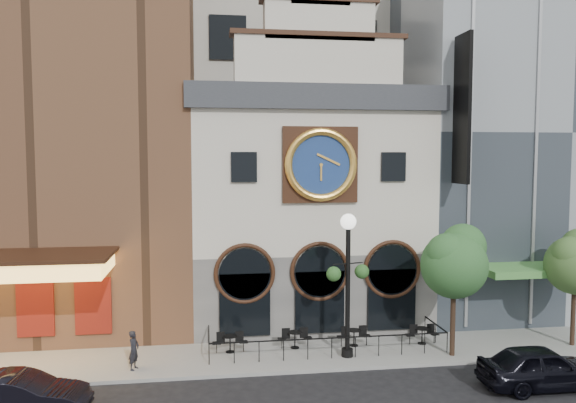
{
  "coord_description": "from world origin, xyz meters",
  "views": [
    {
      "loc": [
        -5.28,
        -22.14,
        8.88
      ],
      "look_at": [
        -1.24,
        6.0,
        6.66
      ],
      "focal_mm": 35.0,
      "sensor_mm": 36.0,
      "label": 1
    }
  ],
  "objects_px": {
    "bistro_2": "(354,336)",
    "car_right": "(543,367)",
    "bistro_3": "(422,334)",
    "lamppost": "(348,269)",
    "car_left": "(20,396)",
    "tree_right": "(576,260)",
    "pedestrian": "(134,350)",
    "tree_left": "(455,260)",
    "bistro_0": "(230,342)",
    "bistro_1": "(295,338)"
  },
  "relations": [
    {
      "from": "bistro_2",
      "to": "car_right",
      "type": "height_order",
      "value": "car_right"
    },
    {
      "from": "bistro_3",
      "to": "lamppost",
      "type": "bearing_deg",
      "value": -163.91
    },
    {
      "from": "car_right",
      "to": "car_left",
      "type": "relative_size",
      "value": 1.07
    },
    {
      "from": "bistro_3",
      "to": "tree_right",
      "type": "xyz_separation_m",
      "value": [
        6.95,
        -1.09,
        3.54
      ]
    },
    {
      "from": "car_right",
      "to": "lamppost",
      "type": "relative_size",
      "value": 0.77
    },
    {
      "from": "pedestrian",
      "to": "tree_left",
      "type": "xyz_separation_m",
      "value": [
        13.79,
        -0.24,
        3.45
      ]
    },
    {
      "from": "bistro_0",
      "to": "tree_left",
      "type": "relative_size",
      "value": 0.27
    },
    {
      "from": "car_right",
      "to": "car_left",
      "type": "bearing_deg",
      "value": 89.91
    },
    {
      "from": "bistro_2",
      "to": "lamppost",
      "type": "bearing_deg",
      "value": -116.37
    },
    {
      "from": "bistro_2",
      "to": "tree_right",
      "type": "distance_m",
      "value": 10.86
    },
    {
      "from": "pedestrian",
      "to": "lamppost",
      "type": "distance_m",
      "value": 9.62
    },
    {
      "from": "car_right",
      "to": "bistro_1",
      "type": "bearing_deg",
      "value": 59.01
    },
    {
      "from": "bistro_2",
      "to": "lamppost",
      "type": "distance_m",
      "value": 3.75
    },
    {
      "from": "bistro_3",
      "to": "car_left",
      "type": "xyz_separation_m",
      "value": [
        -16.35,
        -4.87,
        0.14
      ]
    },
    {
      "from": "bistro_0",
      "to": "tree_left",
      "type": "bearing_deg",
      "value": -10.02
    },
    {
      "from": "bistro_0",
      "to": "lamppost",
      "type": "distance_m",
      "value": 6.27
    },
    {
      "from": "tree_left",
      "to": "tree_right",
      "type": "xyz_separation_m",
      "value": [
        6.15,
        0.5,
        -0.27
      ]
    },
    {
      "from": "car_right",
      "to": "lamppost",
      "type": "height_order",
      "value": "lamppost"
    },
    {
      "from": "bistro_0",
      "to": "bistro_2",
      "type": "xyz_separation_m",
      "value": [
        5.74,
        0.06,
        0.0
      ]
    },
    {
      "from": "bistro_0",
      "to": "bistro_3",
      "type": "bearing_deg",
      "value": -0.88
    },
    {
      "from": "bistro_2",
      "to": "car_left",
      "type": "xyz_separation_m",
      "value": [
        -13.11,
        -5.06,
        0.14
      ]
    },
    {
      "from": "car_left",
      "to": "tree_right",
      "type": "height_order",
      "value": "tree_right"
    },
    {
      "from": "lamppost",
      "to": "bistro_1",
      "type": "bearing_deg",
      "value": 132.6
    },
    {
      "from": "bistro_2",
      "to": "tree_left",
      "type": "distance_m",
      "value": 5.83
    },
    {
      "from": "bistro_2",
      "to": "bistro_0",
      "type": "bearing_deg",
      "value": -179.45
    },
    {
      "from": "bistro_0",
      "to": "lamppost",
      "type": "xyz_separation_m",
      "value": [
        5.09,
        -1.26,
        3.45
      ]
    },
    {
      "from": "bistro_0",
      "to": "pedestrian",
      "type": "bearing_deg",
      "value": -159.7
    },
    {
      "from": "car_right",
      "to": "tree_right",
      "type": "height_order",
      "value": "tree_right"
    },
    {
      "from": "bistro_2",
      "to": "bistro_3",
      "type": "distance_m",
      "value": 3.24
    },
    {
      "from": "car_left",
      "to": "tree_right",
      "type": "relative_size",
      "value": 0.84
    },
    {
      "from": "bistro_0",
      "to": "bistro_1",
      "type": "distance_m",
      "value": 2.98
    },
    {
      "from": "bistro_1",
      "to": "bistro_3",
      "type": "relative_size",
      "value": 1.0
    },
    {
      "from": "car_right",
      "to": "pedestrian",
      "type": "bearing_deg",
      "value": 77.2
    },
    {
      "from": "bistro_1",
      "to": "bistro_2",
      "type": "height_order",
      "value": "same"
    },
    {
      "from": "bistro_1",
      "to": "tree_right",
      "type": "bearing_deg",
      "value": -6.06
    },
    {
      "from": "bistro_0",
      "to": "lamppost",
      "type": "relative_size",
      "value": 0.25
    },
    {
      "from": "pedestrian",
      "to": "bistro_2",
      "type": "bearing_deg",
      "value": -60.01
    },
    {
      "from": "tree_left",
      "to": "tree_right",
      "type": "relative_size",
      "value": 1.07
    },
    {
      "from": "bistro_0",
      "to": "tree_right",
      "type": "height_order",
      "value": "tree_right"
    },
    {
      "from": "tree_right",
      "to": "bistro_0",
      "type": "bearing_deg",
      "value": 175.6
    },
    {
      "from": "car_right",
      "to": "tree_left",
      "type": "bearing_deg",
      "value": 29.94
    },
    {
      "from": "bistro_2",
      "to": "tree_right",
      "type": "height_order",
      "value": "tree_right"
    },
    {
      "from": "bistro_1",
      "to": "tree_right",
      "type": "height_order",
      "value": "tree_right"
    },
    {
      "from": "bistro_3",
      "to": "tree_right",
      "type": "relative_size",
      "value": 0.29
    },
    {
      "from": "bistro_2",
      "to": "car_right",
      "type": "relative_size",
      "value": 0.32
    },
    {
      "from": "lamppost",
      "to": "pedestrian",
      "type": "bearing_deg",
      "value": 167.63
    },
    {
      "from": "car_left",
      "to": "pedestrian",
      "type": "xyz_separation_m",
      "value": [
        3.36,
        3.52,
        0.21
      ]
    },
    {
      "from": "bistro_1",
      "to": "tree_left",
      "type": "distance_m",
      "value": 8.02
    },
    {
      "from": "car_right",
      "to": "car_left",
      "type": "height_order",
      "value": "car_right"
    },
    {
      "from": "bistro_3",
      "to": "car_right",
      "type": "height_order",
      "value": "car_right"
    }
  ]
}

